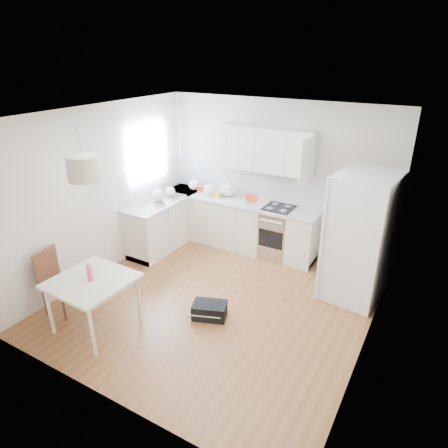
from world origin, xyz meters
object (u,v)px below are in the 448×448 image
at_px(refrigerator, 361,238).
at_px(gym_bag, 210,310).
at_px(dining_chair, 60,283).
at_px(dining_table, 92,285).

height_order(refrigerator, gym_bag, refrigerator).
xyz_separation_m(refrigerator, gym_bag, (-1.60, -1.59, -0.84)).
xyz_separation_m(refrigerator, dining_chair, (-3.46, -2.51, -0.48)).
bearing_deg(refrigerator, dining_chair, -137.65).
distance_m(refrigerator, dining_table, 3.77).
bearing_deg(gym_bag, dining_table, -162.00).
bearing_deg(refrigerator, dining_table, -131.11).
relative_size(dining_chair, gym_bag, 2.03).
bearing_deg(dining_chair, refrigerator, 29.09).
distance_m(dining_table, gym_bag, 1.61).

